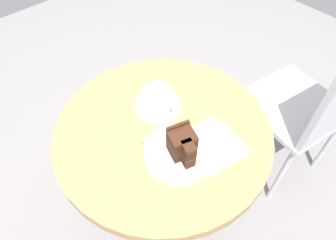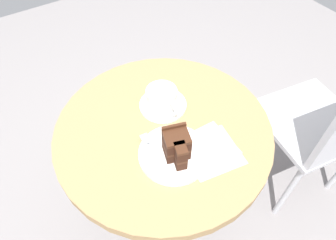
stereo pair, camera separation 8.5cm
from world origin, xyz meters
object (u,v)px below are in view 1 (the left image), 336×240
cake_plate (179,153)px  napkin (213,144)px  fork (157,151)px  saucer (158,106)px  cake_slice (183,144)px  coffee_cup (157,98)px  teaspoon (152,114)px  cafe_chair (317,105)px

cake_plate → napkin: cake_plate is taller
fork → napkin: fork is taller
fork → saucer: bearing=-37.5°
cake_slice → fork: size_ratio=0.64×
coffee_cup → napkin: (0.21, 0.02, -0.04)m
cake_slice → coffee_cup: bearing=159.4°
coffee_cup → cake_plate: 0.19m
coffee_cup → fork: size_ratio=0.85×
teaspoon → cafe_chair: bearing=-164.5°
coffee_cup → teaspoon: (0.02, -0.04, -0.03)m
napkin → cake_plate: bearing=-113.3°
cake_plate → saucer: bearing=156.7°
cafe_chair → cake_slice: bearing=0.0°
cake_slice → fork: 0.08m
saucer → coffee_cup: coffee_cup is taller
cake_plate → napkin: (0.04, 0.09, -0.00)m
saucer → cake_slice: 0.20m
cake_plate → cake_slice: (0.01, 0.00, 0.05)m
coffee_cup → saucer: bearing=98.2°
teaspoon → fork: 0.14m
cake_plate → cake_slice: bearing=20.0°
cake_slice → fork: bearing=-135.3°
fork → napkin: 0.16m
coffee_cup → cake_plate: (0.17, -0.07, -0.03)m
cake_plate → cake_slice: cake_slice is taller
cake_slice → fork: cake_slice is taller
teaspoon → napkin: size_ratio=0.45×
cake_plate → teaspoon: bearing=168.2°
coffee_cup → cake_plate: coffee_cup is taller
coffee_cup → cake_slice: bearing=-20.6°
fork → napkin: bearing=-115.3°
cake_plate → cafe_chair: size_ratio=0.23×
teaspoon → cafe_chair: (0.27, 0.62, -0.19)m
saucer → napkin: (0.21, 0.02, -0.00)m
teaspoon → cafe_chair: cafe_chair is taller
saucer → cafe_chair: (0.29, 0.58, -0.18)m
teaspoon → napkin: bearing=146.8°
teaspoon → cake_slice: bearing=118.6°
cake_slice → cafe_chair: cafe_chair is taller
cake_plate → cafe_chair: (0.11, 0.65, -0.19)m
saucer → napkin: size_ratio=0.86×
napkin → teaspoon: bearing=-162.0°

